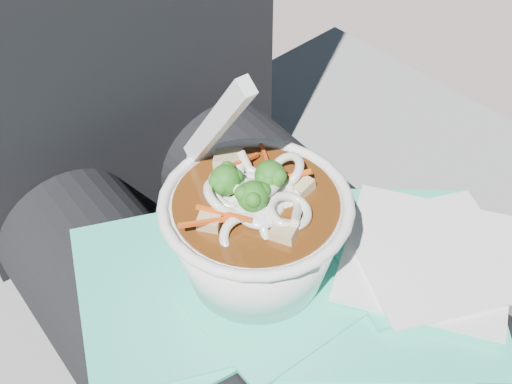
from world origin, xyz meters
TOP-DOWN VIEW (x-y plane):
  - lap at (0.00, 0.00)m, footprint 0.33×0.48m
  - person_body at (-0.00, 0.09)m, footprint 0.34×0.94m
  - plastic_bag at (0.00, -0.01)m, footprint 0.38×0.38m
  - napkins at (0.11, -0.06)m, footprint 0.19×0.19m
  - udon_bowl at (-0.01, 0.01)m, footprint 0.18×0.18m

SIDE VIEW (x-z plane):
  - lap at x=0.00m, z-range 0.48..0.63m
  - person_body at x=0.00m, z-range 0.06..1.09m
  - plastic_bag at x=0.00m, z-range 0.63..0.64m
  - napkins at x=0.11m, z-range 0.64..0.65m
  - udon_bowl at x=-0.01m, z-range 0.60..0.79m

